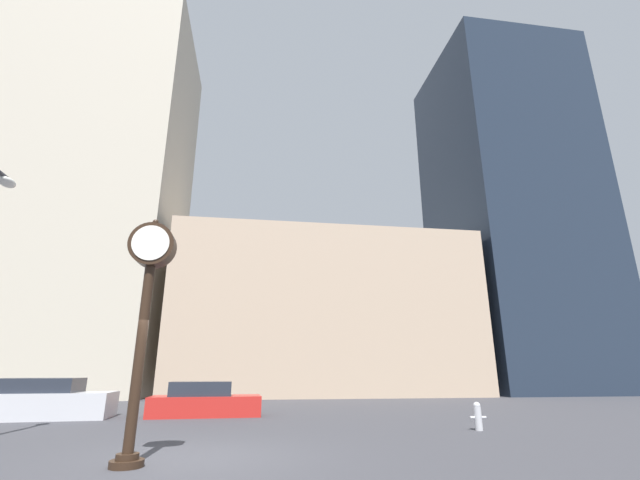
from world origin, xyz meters
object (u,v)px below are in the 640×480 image
object	(u,v)px
car_red	(205,401)
fire_hydrant_near	(478,416)
car_silver	(45,401)
street_clock	(147,293)

from	to	relation	value
car_red	fire_hydrant_near	size ratio (longest dim) A/B	5.43
car_red	fire_hydrant_near	world-z (taller)	car_red
fire_hydrant_near	car_silver	bearing A→B (deg)	159.18
street_clock	fire_hydrant_near	distance (m)	9.54
street_clock	fire_hydrant_near	world-z (taller)	street_clock
car_red	car_silver	bearing A→B (deg)	179.28
car_red	fire_hydrant_near	bearing A→B (deg)	-35.85
car_silver	car_red	distance (m)	5.45
street_clock	car_silver	xyz separation A→B (m)	(-5.11, 8.77, -2.43)
street_clock	fire_hydrant_near	xyz separation A→B (m)	(8.42, 3.63, -2.63)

